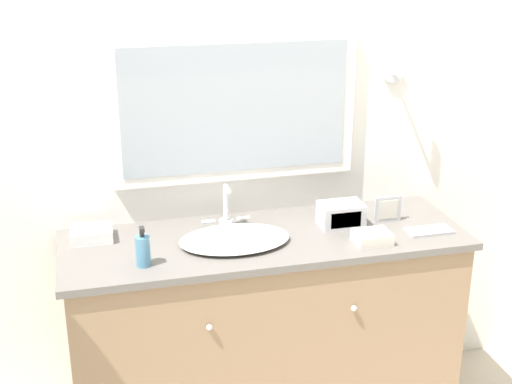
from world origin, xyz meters
TOP-DOWN VIEW (x-y plane):
  - wall_back at (-0.00, 0.62)m, footprint 8.00×0.18m
  - vanity_counter at (0.00, 0.31)m, footprint 1.66×0.56m
  - sink_basin at (-0.14, 0.29)m, footprint 0.45×0.35m
  - soap_bottle at (-0.51, 0.17)m, footprint 0.06×0.06m
  - appliance_box at (0.34, 0.35)m, footprint 0.18×0.13m
  - picture_frame at (0.55, 0.34)m, footprint 0.12×0.01m
  - hand_towel_near_sink at (-0.69, 0.46)m, footprint 0.17×0.14m
  - hand_towel_far_corner at (0.40, 0.15)m, footprint 0.14×0.12m
  - metal_tray at (0.67, 0.20)m, footprint 0.19×0.09m

SIDE VIEW (x-z plane):
  - vanity_counter at x=0.00m, z-range 0.00..0.91m
  - metal_tray at x=0.67m, z-range 0.91..0.92m
  - sink_basin at x=-0.14m, z-range 0.83..1.03m
  - hand_towel_far_corner at x=0.40m, z-range 0.91..0.96m
  - hand_towel_near_sink at x=-0.69m, z-range 0.91..0.96m
  - appliance_box at x=0.34m, z-range 0.91..1.01m
  - picture_frame at x=0.55m, z-range 0.91..1.03m
  - soap_bottle at x=-0.51m, z-range 0.89..1.06m
  - wall_back at x=0.00m, z-range 0.00..2.55m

